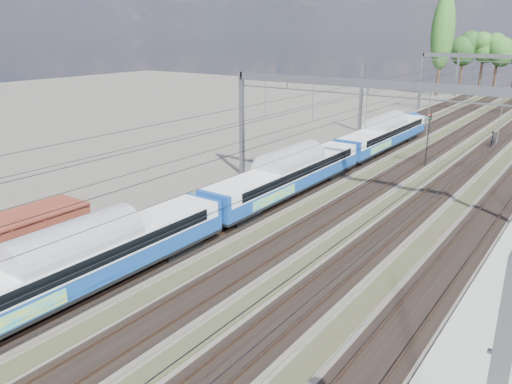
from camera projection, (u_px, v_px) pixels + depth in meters
The scene contains 7 objects.
track_bed at pixel (423, 158), 50.17m from camera, with size 21.00×130.00×0.34m.
platform at pixel (504, 295), 24.18m from camera, with size 3.00×70.00×0.30m, color gray.
catenary at pixel (455, 88), 53.99m from camera, with size 25.65×130.00×9.00m.
poplar at pixel (443, 33), 95.55m from camera, with size 4.40×4.40×19.04m.
emu_train at pixel (287, 170), 37.59m from camera, with size 2.68×56.88×3.93m.
worker at pixel (493, 140), 54.56m from camera, with size 0.70×0.46×1.91m, color black.
signal_near at pixel (428, 134), 45.98m from camera, with size 0.37×0.34×5.17m.
Camera 1 is at (14.68, -4.46, 12.37)m, focal length 35.00 mm.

